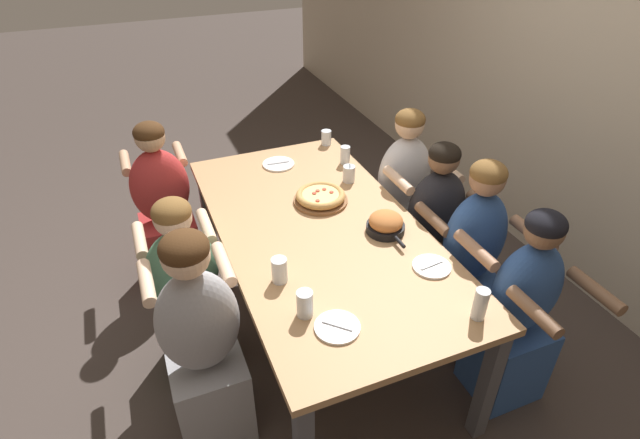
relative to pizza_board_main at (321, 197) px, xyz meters
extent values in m
plane|color=#423833|center=(0.24, -0.10, -0.79)|extent=(18.00, 18.00, 0.00)
cube|color=beige|center=(0.24, 1.70, 0.81)|extent=(10.00, 0.06, 3.20)
cube|color=tan|center=(0.24, -0.10, -0.05)|extent=(2.01, 1.03, 0.04)
cube|color=#4C4C51|center=(-0.71, -0.56, -0.43)|extent=(0.07, 0.07, 0.72)
cube|color=#4C4C51|center=(-0.71, 0.36, -0.43)|extent=(0.07, 0.07, 0.72)
cube|color=#4C4C51|center=(1.18, 0.36, -0.43)|extent=(0.07, 0.07, 0.72)
cylinder|color=brown|center=(0.00, 0.00, -0.02)|extent=(0.31, 0.31, 0.02)
torus|color=tan|center=(0.00, 0.00, 0.01)|extent=(0.28, 0.28, 0.04)
cylinder|color=#E5C675|center=(0.00, 0.00, 0.00)|extent=(0.23, 0.23, 0.04)
cylinder|color=#C6422D|center=(0.07, -0.05, 0.02)|extent=(0.02, 0.02, 0.01)
cylinder|color=#C6422D|center=(-0.02, -0.03, 0.02)|extent=(0.02, 0.02, 0.01)
cylinder|color=#C6422D|center=(0.01, 0.06, 0.02)|extent=(0.02, 0.02, 0.01)
cylinder|color=#C6422D|center=(-0.04, 0.04, 0.02)|extent=(0.02, 0.02, 0.01)
cylinder|color=#C6422D|center=(-0.03, 0.00, 0.02)|extent=(0.02, 0.02, 0.01)
cylinder|color=black|center=(0.40, 0.21, -0.01)|extent=(0.20, 0.20, 0.04)
cylinder|color=black|center=(0.55, 0.21, 0.00)|extent=(0.09, 0.02, 0.02)
ellipsoid|color=#C17038|center=(0.40, 0.21, 0.03)|extent=(0.18, 0.18, 0.10)
cylinder|color=white|center=(0.75, 0.27, -0.03)|extent=(0.18, 0.18, 0.01)
cube|color=#B7B7BC|center=(0.75, 0.27, -0.02)|extent=(0.03, 0.13, 0.01)
cylinder|color=white|center=(-0.53, -0.08, -0.03)|extent=(0.21, 0.21, 0.01)
cube|color=#B7B7BC|center=(-0.53, -0.08, -0.02)|extent=(0.02, 0.15, 0.01)
cylinder|color=white|center=(0.94, -0.31, -0.03)|extent=(0.19, 0.19, 0.01)
cube|color=#B7B7BC|center=(0.94, -0.31, -0.02)|extent=(0.10, 0.11, 0.01)
cylinder|color=silver|center=(-0.16, 0.25, 0.02)|extent=(0.07, 0.07, 0.10)
cylinder|color=#1EA8DB|center=(-0.16, 0.25, 0.00)|extent=(0.07, 0.07, 0.07)
cylinder|color=black|center=(-0.14, 0.25, 0.03)|extent=(0.01, 0.02, 0.13)
cylinder|color=silver|center=(-0.39, 0.33, 0.03)|extent=(0.06, 0.06, 0.12)
cylinder|color=silver|center=(0.57, -0.44, 0.03)|extent=(0.07, 0.07, 0.12)
cylinder|color=silver|center=(1.11, 0.27, 0.04)|extent=(0.06, 0.06, 0.15)
cylinder|color=silver|center=(-0.69, 0.33, 0.02)|extent=(0.07, 0.07, 0.10)
cylinder|color=silver|center=(-0.69, 0.33, 0.00)|extent=(0.06, 0.06, 0.06)
cylinder|color=silver|center=(0.81, -0.41, 0.03)|extent=(0.07, 0.07, 0.13)
cylinder|color=black|center=(0.81, -0.41, 0.02)|extent=(0.06, 0.06, 0.10)
cube|color=#477556|center=(0.22, -0.84, -0.56)|extent=(0.32, 0.34, 0.46)
ellipsoid|color=#477556|center=(0.22, -0.84, -0.11)|extent=(0.24, 0.36, 0.45)
sphere|color=beige|center=(0.22, -0.84, 0.21)|extent=(0.18, 0.18, 0.18)
ellipsoid|color=brown|center=(0.22, -0.84, 0.24)|extent=(0.19, 0.19, 0.13)
cylinder|color=beige|center=(0.01, -1.01, -0.02)|extent=(0.28, 0.06, 0.06)
cylinder|color=beige|center=(0.01, -0.67, -0.02)|extent=(0.28, 0.06, 0.06)
cube|color=silver|center=(-0.13, 0.64, -0.56)|extent=(0.32, 0.34, 0.46)
ellipsoid|color=silver|center=(-0.13, 0.64, -0.06)|extent=(0.24, 0.36, 0.53)
sphere|color=beige|center=(-0.13, 0.64, 0.29)|extent=(0.18, 0.18, 0.18)
ellipsoid|color=brown|center=(-0.13, 0.64, 0.32)|extent=(0.18, 0.18, 0.13)
cylinder|color=beige|center=(0.07, 0.81, 0.05)|extent=(0.28, 0.06, 0.06)
cylinder|color=beige|center=(0.07, 0.47, 0.05)|extent=(0.28, 0.06, 0.06)
cube|color=#B22D2D|center=(-0.61, -0.84, -0.56)|extent=(0.32, 0.34, 0.46)
ellipsoid|color=#B22D2D|center=(-0.61, -0.84, -0.08)|extent=(0.24, 0.36, 0.50)
sphere|color=tan|center=(-0.61, -0.84, 0.26)|extent=(0.18, 0.18, 0.18)
ellipsoid|color=#422814|center=(-0.61, -0.84, 0.29)|extent=(0.18, 0.18, 0.13)
cylinder|color=tan|center=(-0.82, -1.01, 0.02)|extent=(0.28, 0.06, 0.06)
cylinder|color=tan|center=(-0.82, -0.67, 0.02)|extent=(0.28, 0.06, 0.06)
cube|color=#99999E|center=(0.66, -0.84, -0.56)|extent=(0.32, 0.34, 0.46)
ellipsoid|color=#99999E|center=(0.66, -0.84, -0.06)|extent=(0.24, 0.36, 0.54)
sphere|color=beige|center=(0.66, -0.84, 0.30)|extent=(0.20, 0.20, 0.20)
ellipsoid|color=#422814|center=(0.66, -0.84, 0.34)|extent=(0.20, 0.20, 0.14)
cylinder|color=beige|center=(0.45, -1.01, 0.05)|extent=(0.28, 0.06, 0.06)
cylinder|color=beige|center=(0.45, -0.67, 0.05)|extent=(0.28, 0.06, 0.06)
cube|color=#232328|center=(0.24, 0.64, -0.56)|extent=(0.32, 0.34, 0.46)
ellipsoid|color=#232328|center=(0.24, 0.64, -0.09)|extent=(0.24, 0.36, 0.48)
sphere|color=brown|center=(0.24, 0.64, 0.24)|extent=(0.18, 0.18, 0.18)
ellipsoid|color=black|center=(0.24, 0.64, 0.27)|extent=(0.18, 0.18, 0.12)
cylinder|color=brown|center=(0.45, 0.81, 0.01)|extent=(0.28, 0.06, 0.06)
cylinder|color=brown|center=(0.45, 0.47, 0.01)|extent=(0.28, 0.06, 0.06)
cube|color=#2D5193|center=(0.60, 0.64, -0.56)|extent=(0.32, 0.34, 0.46)
ellipsoid|color=#2D5193|center=(0.60, 0.64, -0.06)|extent=(0.24, 0.36, 0.54)
sphere|color=#9E7051|center=(0.60, 0.64, 0.30)|extent=(0.18, 0.18, 0.18)
ellipsoid|color=brown|center=(0.60, 0.64, 0.33)|extent=(0.18, 0.18, 0.13)
cylinder|color=#9E7051|center=(0.81, 0.81, 0.06)|extent=(0.28, 0.06, 0.06)
cylinder|color=#9E7051|center=(0.81, 0.47, 0.06)|extent=(0.28, 0.06, 0.06)
cube|color=#2D5193|center=(1.00, 0.64, -0.56)|extent=(0.32, 0.34, 0.46)
ellipsoid|color=#2D5193|center=(1.00, 0.64, -0.08)|extent=(0.24, 0.36, 0.50)
sphere|color=brown|center=(1.00, 0.64, 0.25)|extent=(0.18, 0.18, 0.18)
ellipsoid|color=black|center=(1.00, 0.64, 0.29)|extent=(0.18, 0.18, 0.12)
cylinder|color=brown|center=(1.21, 0.81, 0.02)|extent=(0.28, 0.06, 0.06)
cylinder|color=brown|center=(1.21, 0.47, 0.02)|extent=(0.28, 0.06, 0.06)
camera|label=1|loc=(2.26, -0.93, 1.50)|focal=28.00mm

